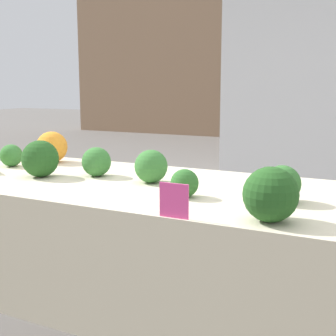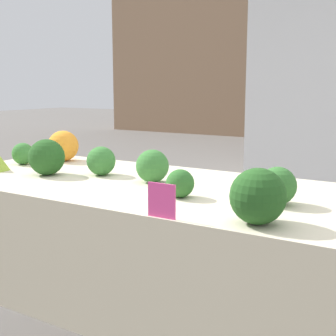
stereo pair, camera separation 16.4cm
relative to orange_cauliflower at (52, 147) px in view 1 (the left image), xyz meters
The scene contains 10 objects.
market_table 0.97m from the orange_cauliflower, 21.33° to the right, with size 2.39×0.92×0.91m.
orange_cauliflower is the anchor object (origin of this frame).
broccoli_head_0 0.83m from the orange_cauliflower, 17.48° to the right, with size 0.15×0.15×0.15m.
broccoli_head_1 0.53m from the orange_cauliflower, 26.00° to the right, with size 0.14×0.14×0.14m.
broccoli_head_2 0.44m from the orange_cauliflower, 56.65° to the right, with size 0.18×0.18×0.18m.
broccoli_head_4 1.56m from the orange_cauliflower, 23.41° to the right, with size 0.18×0.18×0.18m.
broccoli_head_6 1.45m from the orange_cauliflower, 13.74° to the right, with size 0.14×0.14×0.14m.
broccoli_head_7 1.13m from the orange_cauliflower, 22.65° to the right, with size 0.11×0.11×0.11m.
broccoli_head_8 0.24m from the orange_cauliflower, 116.98° to the right, with size 0.12×0.12×0.12m.
price_sign 1.34m from the orange_cauliflower, 32.39° to the right, with size 0.11×0.01×0.12m.
Camera 1 is at (0.91, -1.81, 1.35)m, focal length 50.00 mm.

